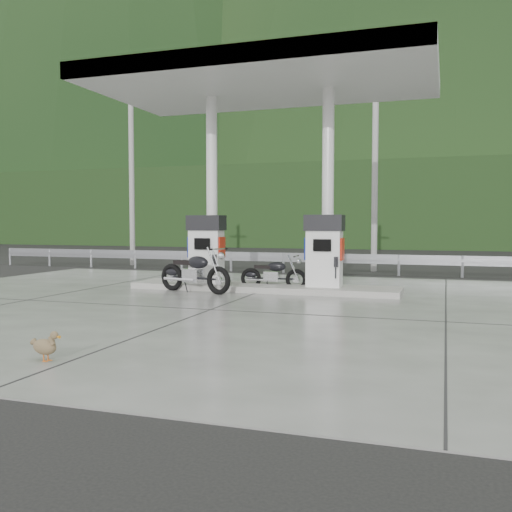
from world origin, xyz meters
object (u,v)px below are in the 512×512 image
(gas_pump_right, at_px, (324,251))
(motorcycle_right, at_px, (195,273))
(motorcycle_left, at_px, (273,274))
(gas_pump_left, at_px, (206,249))
(duck, at_px, (45,347))

(gas_pump_right, relative_size, motorcycle_right, 0.86)
(gas_pump_right, relative_size, motorcycle_left, 1.08)
(motorcycle_left, height_order, motorcycle_right, motorcycle_right)
(gas_pump_left, xyz_separation_m, gas_pump_right, (3.20, 0.00, 0.00))
(gas_pump_right, bearing_deg, motorcycle_left, 169.00)
(gas_pump_left, distance_m, duck, 8.23)
(motorcycle_right, distance_m, duck, 7.24)
(motorcycle_right, height_order, duck, motorcycle_right)
(duck, bearing_deg, motorcycle_left, 99.44)
(gas_pump_right, xyz_separation_m, motorcycle_right, (-3.12, -0.95, -0.55))
(gas_pump_right, relative_size, duck, 3.85)
(motorcycle_right, bearing_deg, duck, -64.33)
(motorcycle_right, bearing_deg, gas_pump_right, 33.13)
(gas_pump_right, height_order, motorcycle_right, gas_pump_right)
(motorcycle_left, xyz_separation_m, motorcycle_right, (-1.70, -1.22, 0.10))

